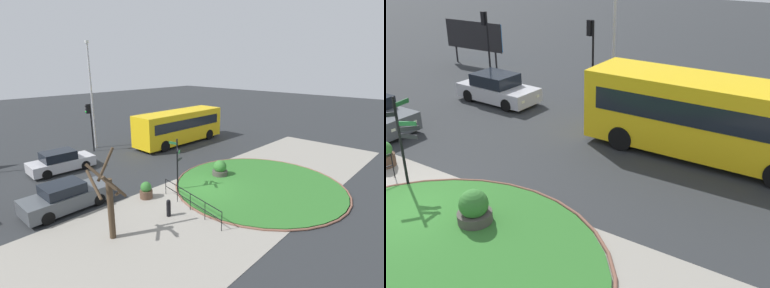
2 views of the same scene
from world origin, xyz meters
The scene contains 11 objects.
ground centered at (0.00, 0.00, 0.00)m, with size 120.00×120.00×0.00m, color #282B2D.
grass_island centered at (2.79, -2.19, 0.05)m, with size 10.16×10.16×0.10m, color #2D6B28.
grass_kerb_ring centered at (2.79, -2.19, 0.06)m, with size 10.47×10.47×0.11m, color brown.
signpost_directional centered at (-1.14, 1.06, 1.90)m, with size 0.98×1.08×3.23m.
bus_yellow centered at (6.51, 8.83, 1.65)m, with size 9.35×2.74×3.07m.
car_far_lane centered at (-4.62, 9.42, 0.69)m, with size 4.38×2.02×1.49m.
traffic_light_near centered at (-0.72, 12.27, 3.01)m, with size 0.49×0.30×4.13m.
traffic_light_far centered at (-8.02, 12.38, 2.90)m, with size 0.49×0.27×3.97m.
lamppost_tall centered at (0.11, 13.15, 4.93)m, with size 0.32×0.32×9.26m.
billboard_left centered at (-11.06, 14.36, 1.93)m, with size 4.72×0.36×2.90m.
planter_kerbside centered at (2.39, 0.61, 0.50)m, with size 1.03×1.03×1.13m.
Camera 2 is at (11.12, -7.25, 7.74)m, focal length 42.40 mm.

